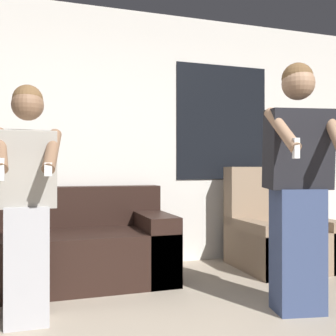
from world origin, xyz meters
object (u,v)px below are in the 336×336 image
at_px(couch, 52,250).
at_px(person_left, 28,202).
at_px(armchair, 279,236).
at_px(person_right, 298,185).

distance_m(couch, person_left, 1.04).
distance_m(armchair, person_left, 2.63).
relative_size(armchair, person_left, 0.66).
height_order(couch, person_left, person_left).
bearing_deg(couch, person_left, -101.05).
xyz_separation_m(couch, person_left, (-0.17, -0.89, 0.50)).
xyz_separation_m(couch, armchair, (2.28, -0.07, 0.02)).
height_order(couch, person_right, person_right).
height_order(couch, armchair, armchair).
relative_size(person_left, person_right, 0.88).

